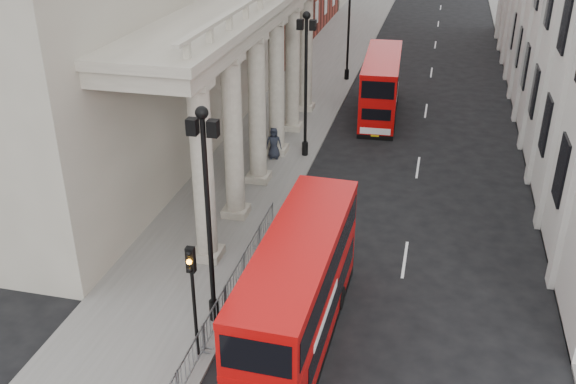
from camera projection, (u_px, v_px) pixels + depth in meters
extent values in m
cube|color=slate|center=(302.00, 100.00, 47.09)|extent=(6.00, 140.00, 0.12)
cube|color=slate|center=(538.00, 118.00, 43.64)|extent=(3.00, 140.00, 0.12)
cube|color=slate|center=(341.00, 103.00, 46.47)|extent=(0.20, 140.00, 0.14)
cube|color=gray|center=(124.00, 55.00, 35.56)|extent=(9.00, 28.00, 12.00)
cylinder|color=black|center=(214.00, 310.00, 23.75)|extent=(0.36, 0.36, 0.80)
cylinder|color=black|center=(209.00, 225.00, 22.15)|extent=(0.18, 0.18, 8.00)
sphere|color=black|center=(202.00, 113.00, 20.32)|extent=(0.44, 0.44, 0.44)
cube|color=black|center=(213.00, 128.00, 20.47)|extent=(0.35, 0.35, 0.55)
cube|color=black|center=(192.00, 127.00, 20.62)|extent=(0.35, 0.35, 0.55)
cylinder|color=black|center=(305.00, 148.00, 37.68)|extent=(0.36, 0.36, 0.80)
cylinder|color=black|center=(306.00, 89.00, 36.07)|extent=(0.18, 0.18, 8.00)
sphere|color=black|center=(307.00, 15.00, 34.25)|extent=(0.44, 0.44, 0.44)
cube|color=black|center=(313.00, 25.00, 34.40)|extent=(0.35, 0.35, 0.55)
cube|color=black|center=(300.00, 24.00, 34.54)|extent=(0.35, 0.35, 0.55)
cylinder|color=black|center=(347.00, 74.00, 51.61)|extent=(0.36, 0.36, 0.80)
cylinder|color=black|center=(349.00, 29.00, 50.00)|extent=(0.18, 0.18, 8.00)
cylinder|color=black|center=(195.00, 314.00, 21.41)|extent=(0.12, 0.12, 3.40)
cube|color=black|center=(191.00, 260.00, 20.45)|extent=(0.28, 0.22, 0.90)
sphere|color=black|center=(189.00, 254.00, 20.21)|extent=(0.18, 0.18, 0.18)
sphere|color=orange|center=(189.00, 262.00, 20.34)|extent=(0.18, 0.18, 0.18)
sphere|color=black|center=(190.00, 270.00, 20.47)|extent=(0.18, 0.18, 0.18)
cube|color=gray|center=(191.00, 360.00, 21.07)|extent=(0.50, 2.30, 1.10)
cube|color=gray|center=(215.00, 317.00, 23.11)|extent=(0.50, 2.30, 1.10)
cube|color=gray|center=(235.00, 281.00, 25.16)|extent=(0.50, 2.30, 1.10)
cube|color=gray|center=(252.00, 251.00, 27.20)|extent=(0.50, 2.30, 1.10)
cube|color=gray|center=(266.00, 224.00, 29.25)|extent=(0.50, 2.30, 1.10)
cube|color=#BA0908|center=(298.00, 312.00, 22.45)|extent=(2.53, 9.78, 1.85)
cube|color=#BA0908|center=(299.00, 266.00, 21.59)|extent=(2.53, 9.78, 1.62)
cube|color=#BA0908|center=(299.00, 242.00, 21.18)|extent=(2.57, 9.82, 0.23)
cube|color=black|center=(298.00, 337.00, 22.93)|extent=(2.55, 9.78, 0.32)
cube|color=black|center=(298.00, 307.00, 22.34)|extent=(2.55, 7.93, 0.93)
cube|color=black|center=(299.00, 263.00, 21.55)|extent=(2.58, 9.23, 1.02)
cylinder|color=black|center=(286.00, 290.00, 25.00)|extent=(0.32, 0.93, 0.93)
cylinder|color=black|center=(339.00, 298.00, 24.52)|extent=(0.32, 0.93, 0.93)
cube|color=red|center=(380.00, 98.00, 43.92)|extent=(2.74, 9.62, 1.81)
cube|color=red|center=(382.00, 71.00, 43.08)|extent=(2.74, 9.62, 1.59)
cube|color=red|center=(383.00, 58.00, 42.67)|extent=(2.78, 9.66, 0.23)
cube|color=black|center=(379.00, 113.00, 44.39)|extent=(2.76, 9.63, 0.32)
cube|color=black|center=(380.00, 95.00, 43.82)|extent=(2.71, 7.82, 0.91)
cube|color=black|center=(382.00, 70.00, 43.04)|extent=(2.77, 9.08, 1.00)
cube|color=white|center=(375.00, 131.00, 40.02)|extent=(1.90, 0.15, 0.41)
cube|color=yellow|center=(375.00, 136.00, 40.15)|extent=(0.50, 0.06, 0.12)
cylinder|color=black|center=(361.00, 124.00, 41.52)|extent=(0.34, 0.92, 0.91)
cylinder|color=black|center=(392.00, 126.00, 41.18)|extent=(0.34, 0.92, 0.91)
cylinder|color=black|center=(367.00, 98.00, 46.39)|extent=(0.34, 0.92, 0.91)
cylinder|color=black|center=(396.00, 100.00, 46.05)|extent=(0.34, 0.92, 0.91)
imported|color=black|center=(234.00, 167.00, 34.24)|extent=(0.73, 0.67, 1.69)
imported|color=black|center=(256.00, 134.00, 38.44)|extent=(1.07, 0.97, 1.79)
imported|color=black|center=(274.00, 143.00, 37.03)|extent=(1.01, 0.77, 1.86)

